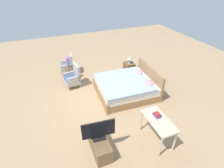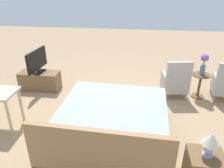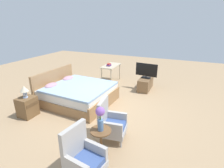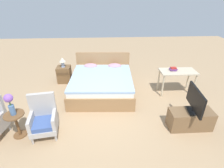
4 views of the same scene
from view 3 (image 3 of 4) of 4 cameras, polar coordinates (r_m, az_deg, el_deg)
ground_plane at (r=5.35m, az=-2.08°, el=-7.60°), size 16.00×16.00×0.00m
bed at (r=5.67m, az=-11.33°, el=-3.01°), size 1.91×2.12×0.96m
armchair_by_window_left at (r=3.13m, az=-9.50°, el=-22.71°), size 0.61×0.61×0.92m
armchair_by_window_right at (r=3.89m, az=-0.46°, el=-12.76°), size 0.61×0.61×0.92m
side_table at (r=3.48m, az=-3.64°, el=-17.66°), size 0.40×0.40×0.57m
flower_vase at (r=3.20m, az=-3.84°, el=-10.47°), size 0.17×0.17×0.48m
nightstand at (r=5.31m, az=-25.91°, el=-6.71°), size 0.44×0.41×0.55m
table_lamp at (r=5.12m, az=-26.74°, el=-1.80°), size 0.22×0.22×0.33m
tv_stand at (r=6.75m, az=10.87°, el=0.16°), size 0.96×0.40×0.45m
tv_flatscreen at (r=6.60m, az=11.16°, el=4.33°), size 0.23×0.81×0.55m
vanity_desk at (r=7.32m, az=-0.32°, el=5.33°), size 1.04×0.52×0.73m
book_stack at (r=7.17m, az=-1.02°, el=6.29°), size 0.22×0.17×0.10m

